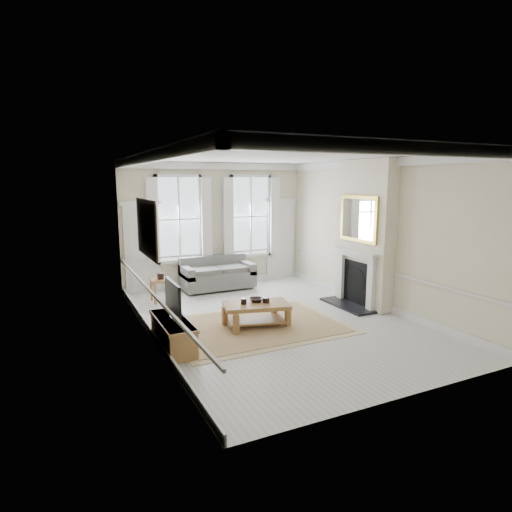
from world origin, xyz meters
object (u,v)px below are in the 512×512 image
tv_stand (173,334)px  sofa (217,276)px  coffee_table (256,307)px  side_table (161,283)px

tv_stand → sofa: bearing=59.0°
sofa → coffee_table: 3.25m
side_table → tv_stand: 3.07m
coffee_table → tv_stand: tv_stand is taller
tv_stand → coffee_table: bearing=11.9°
sofa → side_table: bearing=-160.5°
sofa → tv_stand: bearing=-121.0°
sofa → tv_stand: (-2.17, -3.61, -0.11)m
coffee_table → sofa: bearing=97.8°
side_table → sofa: bearing=19.5°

